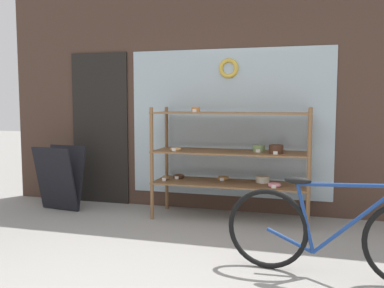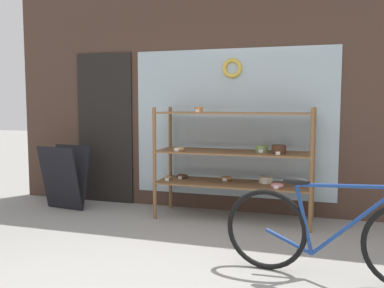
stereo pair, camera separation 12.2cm
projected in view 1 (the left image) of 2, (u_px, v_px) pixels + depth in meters
The scene contains 5 objects.
ground_plane at pixel (140, 287), 3.30m from camera, with size 30.00×30.00×0.00m, color gray.
storefront_facade at pixel (211, 87), 5.58m from camera, with size 5.94×0.13×3.33m.
display_case at pixel (232, 153), 5.15m from camera, with size 1.87×0.59×1.36m.
bicycle at pixel (334, 233), 3.43m from camera, with size 1.78×0.46×0.82m.
sandwich_board at pixel (60, 178), 5.63m from camera, with size 0.63×0.45×0.84m.
Camera 1 is at (1.26, -2.94, 1.42)m, focal length 40.00 mm.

